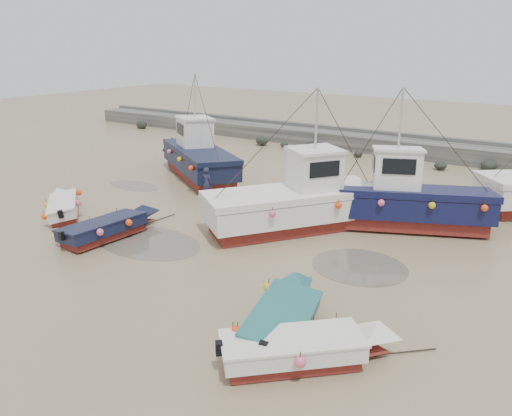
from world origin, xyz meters
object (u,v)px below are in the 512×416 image
(dinghy_1, at_px, (111,225))
(cabin_boat_0, at_px, (196,155))
(person, at_px, (208,199))
(cabin_boat_1, at_px, (305,200))
(dinghy_2, at_px, (283,312))
(cabin_boat_2, at_px, (401,199))
(dinghy_0, at_px, (65,203))
(dinghy_3, at_px, (306,346))

(dinghy_1, distance_m, cabin_boat_0, 10.69)
(person, bearing_deg, cabin_boat_1, 174.14)
(dinghy_2, distance_m, cabin_boat_1, 8.60)
(cabin_boat_2, bearing_deg, dinghy_1, 104.71)
(dinghy_2, xyz_separation_m, cabin_boat_0, (-13.57, 12.22, 0.76))
(dinghy_2, relative_size, person, 3.20)
(dinghy_0, distance_m, dinghy_2, 14.50)
(dinghy_1, bearing_deg, cabin_boat_2, 44.04)
(cabin_boat_2, height_order, person, cabin_boat_2)
(dinghy_2, bearing_deg, person, 124.61)
(dinghy_2, distance_m, person, 13.22)
(dinghy_1, bearing_deg, dinghy_2, -6.86)
(dinghy_2, relative_size, cabin_boat_0, 0.57)
(dinghy_3, xyz_separation_m, person, (-11.26, 9.87, -0.55))
(dinghy_1, bearing_deg, dinghy_0, 174.45)
(dinghy_2, relative_size, cabin_boat_1, 0.58)
(cabin_boat_0, bearing_deg, dinghy_0, -151.12)
(dinghy_1, height_order, dinghy_3, same)
(cabin_boat_2, xyz_separation_m, person, (-10.00, -1.46, -1.35))
(dinghy_0, bearing_deg, cabin_boat_0, 34.57)
(cabin_boat_1, distance_m, person, 6.60)
(cabin_boat_0, distance_m, cabin_boat_2, 13.81)
(dinghy_0, distance_m, cabin_boat_2, 16.01)
(dinghy_1, relative_size, dinghy_2, 1.06)
(dinghy_1, xyz_separation_m, dinghy_2, (9.97, -2.18, 0.00))
(dinghy_3, height_order, person, dinghy_3)
(dinghy_2, distance_m, cabin_boat_2, 10.24)
(cabin_boat_0, distance_m, person, 5.22)
(dinghy_2, distance_m, dinghy_3, 1.77)
(dinghy_1, xyz_separation_m, dinghy_3, (11.33, -3.30, -0.00))
(dinghy_3, height_order, cabin_boat_2, cabin_boat_2)
(cabin_boat_1, bearing_deg, dinghy_3, -25.19)
(cabin_boat_0, xyz_separation_m, cabin_boat_2, (13.67, -2.01, 0.03))
(cabin_boat_1, height_order, cabin_boat_2, same)
(person, bearing_deg, dinghy_0, 55.67)
(dinghy_1, height_order, cabin_boat_2, cabin_boat_2)
(dinghy_2, xyz_separation_m, dinghy_3, (1.37, -1.12, -0.01))
(dinghy_3, bearing_deg, dinghy_2, -172.25)
(dinghy_0, relative_size, cabin_boat_1, 0.50)
(dinghy_2, bearing_deg, dinghy_3, -53.28)
(dinghy_3, bearing_deg, dinghy_1, -149.14)
(dinghy_1, distance_m, dinghy_3, 11.81)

